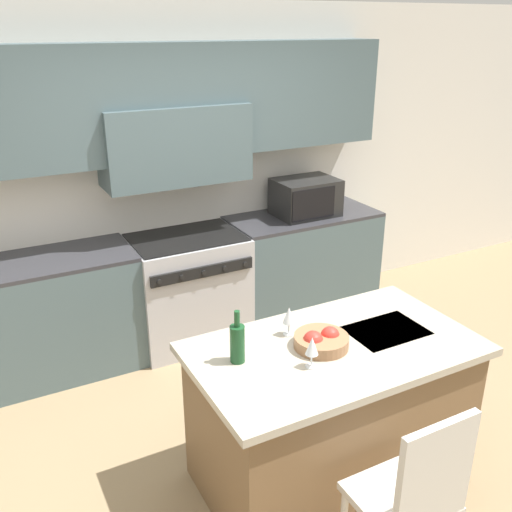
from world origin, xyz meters
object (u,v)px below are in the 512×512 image
Objects in this scene: wine_bottle at (237,343)px; fruit_bowl at (321,341)px; microwave at (306,197)px; wine_glass_near at (312,347)px; island_chair at (414,495)px; range_stove at (188,289)px; wine_glass_far at (289,316)px.

wine_bottle reaches higher than fruit_bowl.
fruit_bowl is at bearing -120.13° from microwave.
island_chair is at bearing -80.41° from wine_glass_near.
wine_glass_near is (-0.11, 0.68, 0.43)m from island_chair.
microwave is 2.19m from fruit_bowl.
wine_glass_far is (-0.04, -1.67, 0.55)m from range_stove.
island_chair is (0.01, -2.69, 0.12)m from range_stove.
microwave is at bearing 59.87° from fruit_bowl.
wine_glass_near is at bearing -100.93° from wine_glass_far.
range_stove is at bearing 77.04° from wine_bottle.
microwave is 1.86× the size of wine_bottle.
fruit_bowl is at bearing -10.28° from wine_bottle.
fruit_bowl is (0.05, -1.87, 0.47)m from range_stove.
fruit_bowl is (0.09, -0.19, -0.08)m from wine_glass_far.
microwave is 2.38m from wine_glass_near.
wine_glass_far is at bearing -91.24° from range_stove.
range_stove is 2.69m from island_chair.
island_chair reaches higher than fruit_bowl.
wine_bottle is 1.70× the size of wine_glass_near.
island_chair is 0.81m from wine_glass_near.
wine_glass_far is at bearing 79.07° from wine_glass_near.
range_stove is 0.89× the size of island_chair.
wine_glass_far is (-1.18, -1.69, -0.09)m from microwave.
fruit_bowl is at bearing -88.41° from range_stove.
wine_bottle is at bearing -130.83° from microwave.
fruit_bowl is (0.46, -0.08, -0.07)m from wine_bottle.
range_stove is 1.31m from microwave.
island_chair is 6.03× the size of wine_glass_near.
wine_bottle is at bearing 144.21° from wine_glass_near.
island_chair is at bearing -64.80° from wine_bottle.
wine_glass_near and wine_glass_far have the same top height.
island_chair is at bearing -87.16° from wine_glass_far.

